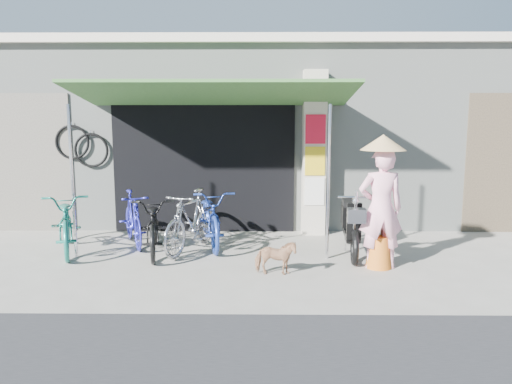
{
  "coord_description": "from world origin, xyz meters",
  "views": [
    {
      "loc": [
        -0.11,
        -6.75,
        2.18
      ],
      "look_at": [
        -0.2,
        1.0,
        1.0
      ],
      "focal_mm": 35.0,
      "sensor_mm": 36.0,
      "label": 1
    }
  ],
  "objects_px": {
    "bike_blue": "(133,218)",
    "nun": "(381,204)",
    "bike_teal": "(67,222)",
    "bike_black": "(154,225)",
    "street_dog": "(275,258)",
    "bike_silver": "(191,221)",
    "moped": "(351,224)",
    "bike_navy": "(211,217)"
  },
  "relations": [
    {
      "from": "bike_blue",
      "to": "nun",
      "type": "xyz_separation_m",
      "value": [
        3.9,
        -1.24,
        0.48
      ]
    },
    {
      "from": "bike_teal",
      "to": "bike_black",
      "type": "xyz_separation_m",
      "value": [
        1.43,
        -0.08,
        -0.03
      ]
    },
    {
      "from": "bike_black",
      "to": "street_dog",
      "type": "xyz_separation_m",
      "value": [
        1.9,
        -1.07,
        -0.23
      ]
    },
    {
      "from": "bike_silver",
      "to": "bike_blue",
      "type": "bearing_deg",
      "value": 179.56
    },
    {
      "from": "moped",
      "to": "bike_silver",
      "type": "bearing_deg",
      "value": -175.62
    },
    {
      "from": "bike_blue",
      "to": "bike_teal",
      "type": "bearing_deg",
      "value": -177.44
    },
    {
      "from": "bike_teal",
      "to": "bike_silver",
      "type": "xyz_separation_m",
      "value": [
        2.0,
        0.05,
        0.0
      ]
    },
    {
      "from": "bike_blue",
      "to": "bike_silver",
      "type": "xyz_separation_m",
      "value": [
        1.05,
        -0.4,
        0.04
      ]
    },
    {
      "from": "bike_blue",
      "to": "moped",
      "type": "bearing_deg",
      "value": -30.35
    },
    {
      "from": "bike_teal",
      "to": "bike_black",
      "type": "height_order",
      "value": "bike_teal"
    },
    {
      "from": "bike_blue",
      "to": "bike_black",
      "type": "relative_size",
      "value": 0.85
    },
    {
      "from": "bike_teal",
      "to": "bike_blue",
      "type": "xyz_separation_m",
      "value": [
        0.95,
        0.46,
        -0.04
      ]
    },
    {
      "from": "bike_black",
      "to": "nun",
      "type": "height_order",
      "value": "nun"
    },
    {
      "from": "bike_silver",
      "to": "bike_navy",
      "type": "xyz_separation_m",
      "value": [
        0.28,
        0.39,
        -0.01
      ]
    },
    {
      "from": "bike_silver",
      "to": "bike_navy",
      "type": "height_order",
      "value": "bike_silver"
    },
    {
      "from": "bike_navy",
      "to": "street_dog",
      "type": "height_order",
      "value": "bike_navy"
    },
    {
      "from": "bike_navy",
      "to": "bike_teal",
      "type": "bearing_deg",
      "value": 177.98
    },
    {
      "from": "bike_teal",
      "to": "moped",
      "type": "xyz_separation_m",
      "value": [
        4.57,
        0.01,
        -0.03
      ]
    },
    {
      "from": "bike_black",
      "to": "bike_teal",
      "type": "bearing_deg",
      "value": 165.9
    },
    {
      "from": "bike_navy",
      "to": "nun",
      "type": "height_order",
      "value": "nun"
    },
    {
      "from": "bike_black",
      "to": "bike_navy",
      "type": "bearing_deg",
      "value": 20.65
    },
    {
      "from": "street_dog",
      "to": "moped",
      "type": "relative_size",
      "value": 0.32
    },
    {
      "from": "bike_teal",
      "to": "bike_blue",
      "type": "bearing_deg",
      "value": 4.99
    },
    {
      "from": "bike_blue",
      "to": "moped",
      "type": "relative_size",
      "value": 0.84
    },
    {
      "from": "bike_black",
      "to": "nun",
      "type": "relative_size",
      "value": 0.93
    },
    {
      "from": "bike_silver",
      "to": "street_dog",
      "type": "height_order",
      "value": "bike_silver"
    },
    {
      "from": "moped",
      "to": "nun",
      "type": "xyz_separation_m",
      "value": [
        0.27,
        -0.8,
        0.47
      ]
    },
    {
      "from": "bike_navy",
      "to": "moped",
      "type": "relative_size",
      "value": 1.03
    },
    {
      "from": "bike_black",
      "to": "nun",
      "type": "xyz_separation_m",
      "value": [
        3.41,
        -0.71,
        0.47
      ]
    },
    {
      "from": "bike_silver",
      "to": "bike_navy",
      "type": "relative_size",
      "value": 0.89
    },
    {
      "from": "moped",
      "to": "bike_teal",
      "type": "bearing_deg",
      "value": -174.52
    },
    {
      "from": "bike_teal",
      "to": "bike_navy",
      "type": "height_order",
      "value": "bike_teal"
    },
    {
      "from": "bike_silver",
      "to": "moped",
      "type": "xyz_separation_m",
      "value": [
        2.58,
        -0.04,
        -0.03
      ]
    },
    {
      "from": "street_dog",
      "to": "nun",
      "type": "distance_m",
      "value": 1.7
    },
    {
      "from": "bike_black",
      "to": "bike_silver",
      "type": "bearing_deg",
      "value": 2.36
    },
    {
      "from": "bike_navy",
      "to": "moped",
      "type": "distance_m",
      "value": 2.33
    },
    {
      "from": "street_dog",
      "to": "moped",
      "type": "height_order",
      "value": "moped"
    },
    {
      "from": "bike_silver",
      "to": "moped",
      "type": "bearing_deg",
      "value": 19.67
    },
    {
      "from": "street_dog",
      "to": "bike_teal",
      "type": "bearing_deg",
      "value": 74.6
    },
    {
      "from": "bike_navy",
      "to": "street_dog",
      "type": "relative_size",
      "value": 3.23
    },
    {
      "from": "bike_teal",
      "to": "nun",
      "type": "height_order",
      "value": "nun"
    },
    {
      "from": "bike_black",
      "to": "street_dog",
      "type": "height_order",
      "value": "bike_black"
    }
  ]
}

